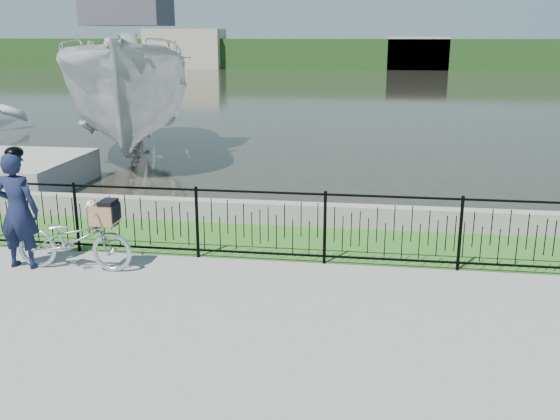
# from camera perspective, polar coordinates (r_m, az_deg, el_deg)

# --- Properties ---
(ground) EXTENTS (120.00, 120.00, 0.00)m
(ground) POSITION_cam_1_polar(r_m,az_deg,el_deg) (8.34, -3.75, -8.38)
(ground) COLOR gray
(ground) RESTS_ON ground
(grass_strip) EXTENTS (60.00, 2.00, 0.01)m
(grass_strip) POSITION_cam_1_polar(r_m,az_deg,el_deg) (10.72, -0.88, -2.75)
(grass_strip) COLOR #2C611E
(grass_strip) RESTS_ON ground
(water) EXTENTS (120.00, 120.00, 0.00)m
(water) POSITION_cam_1_polar(r_m,az_deg,el_deg) (40.62, 6.08, 10.84)
(water) COLOR black
(water) RESTS_ON ground
(quay_wall) EXTENTS (60.00, 0.30, 0.40)m
(quay_wall) POSITION_cam_1_polar(r_m,az_deg,el_deg) (11.61, -0.10, -0.28)
(quay_wall) COLOR gray
(quay_wall) RESTS_ON ground
(fence) EXTENTS (14.00, 0.06, 1.15)m
(fence) POSITION_cam_1_polar(r_m,az_deg,el_deg) (9.61, -1.84, -1.39)
(fence) COLOR black
(fence) RESTS_ON ground
(far_treeline) EXTENTS (120.00, 6.00, 3.00)m
(far_treeline) POSITION_cam_1_polar(r_m,az_deg,el_deg) (67.49, 7.12, 14.00)
(far_treeline) COLOR #214319
(far_treeline) RESTS_ON ground
(far_building_left) EXTENTS (8.00, 4.00, 4.00)m
(far_building_left) POSITION_cam_1_polar(r_m,az_deg,el_deg) (68.34, -8.67, 14.38)
(far_building_left) COLOR #A59984
(far_building_left) RESTS_ON ground
(far_building_right) EXTENTS (6.00, 3.00, 3.20)m
(far_building_right) POSITION_cam_1_polar(r_m,az_deg,el_deg) (66.11, 12.45, 13.81)
(far_building_right) COLOR #A59984
(far_building_right) RESTS_ON ground
(bicycle_rig) EXTENTS (1.79, 0.62, 1.11)m
(bicycle_rig) POSITION_cam_1_polar(r_m,az_deg,el_deg) (9.77, -18.27, -2.48)
(bicycle_rig) COLOR silver
(bicycle_rig) RESTS_ON ground
(cyclist) EXTENTS (0.66, 0.44, 1.84)m
(cyclist) POSITION_cam_1_polar(r_m,az_deg,el_deg) (10.03, -22.87, 0.08)
(cyclist) COLOR black
(cyclist) RESTS_ON ground
(boat_near) EXTENTS (5.89, 9.51, 5.24)m
(boat_near) POSITION_cam_1_polar(r_m,az_deg,el_deg) (18.61, -13.34, 10.57)
(boat_near) COLOR #BDBDBD
(boat_near) RESTS_ON water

